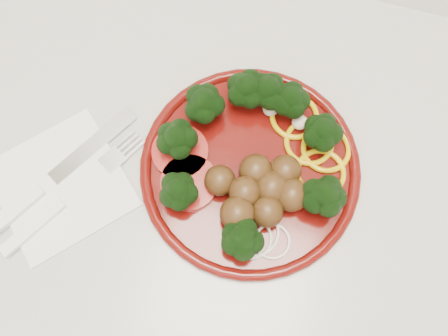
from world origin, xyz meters
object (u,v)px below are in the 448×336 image
(plate, at_px, (252,163))
(knife, at_px, (36,192))
(napkin, at_px, (61,185))
(fork, at_px, (50,213))

(plate, height_order, knife, plate)
(plate, distance_m, knife, 0.26)
(plate, distance_m, napkin, 0.23)
(knife, bearing_deg, napkin, -22.66)
(fork, bearing_deg, knife, 83.00)
(napkin, xyz_separation_m, fork, (0.00, -0.04, 0.01))
(fork, bearing_deg, napkin, 33.31)
(napkin, distance_m, knife, 0.03)
(plate, relative_size, napkin, 1.83)
(napkin, distance_m, fork, 0.04)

